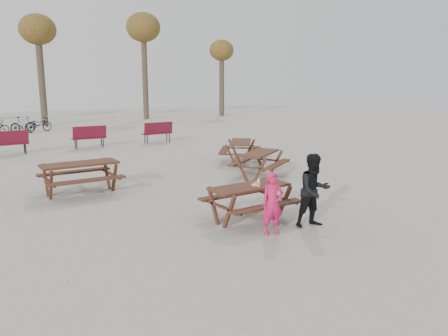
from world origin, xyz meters
TOP-DOWN VIEW (x-y plane):
  - ground at (0.00, 0.00)m, footprint 80.00×80.00m
  - main_picnic_table at (0.00, 0.00)m, footprint 1.80×1.45m
  - food_tray at (0.13, -0.07)m, footprint 0.18×0.11m
  - bread_roll at (0.13, -0.07)m, footprint 0.14×0.06m
  - soda_bottle at (0.10, -0.17)m, footprint 0.07×0.07m
  - child at (-0.20, -1.00)m, footprint 0.52×0.40m
  - adult at (0.84, -1.11)m, footprint 0.85×0.72m
  - picnic_table_east at (2.96, 3.36)m, footprint 2.32×2.20m
  - picnic_table_north at (-2.41, 4.36)m, footprint 2.02×1.65m
  - picnic_table_far at (3.91, 5.67)m, footprint 2.35×2.40m
  - park_bench_row at (-1.10, 12.50)m, footprint 10.77×0.77m
  - tree_row at (0.90, 25.15)m, footprint 32.17×3.52m
  - fallen_leaves at (0.50, 2.50)m, footprint 11.00×11.00m

SIDE VIEW (x-z plane):
  - ground at x=0.00m, z-range 0.00..0.00m
  - fallen_leaves at x=0.50m, z-range 0.00..0.01m
  - picnic_table_east at x=2.96m, z-range 0.00..0.79m
  - picnic_table_far at x=3.91m, z-range 0.00..0.81m
  - picnic_table_north at x=-2.41m, z-range 0.00..0.85m
  - park_bench_row at x=-1.10m, z-range 0.00..1.03m
  - main_picnic_table at x=0.00m, z-range 0.20..0.97m
  - child at x=-0.20m, z-range 0.00..1.27m
  - adult at x=0.84m, z-range 0.00..1.55m
  - food_tray at x=0.13m, z-range 0.78..0.81m
  - bread_roll at x=0.13m, z-range 0.81..0.86m
  - soda_bottle at x=0.10m, z-range 0.76..0.93m
  - tree_row at x=0.90m, z-range 2.06..10.32m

